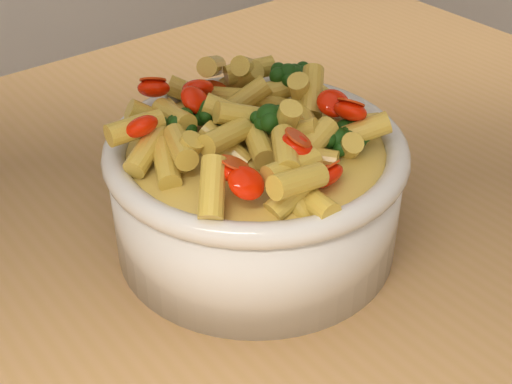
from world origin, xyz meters
TOP-DOWN VIEW (x-y plane):
  - table at (0.00, 0.00)m, footprint 1.20×0.80m
  - serving_bowl at (0.09, -0.01)m, footprint 0.22×0.22m
  - pasta_salad at (0.09, -0.01)m, footprint 0.18×0.18m

SIDE VIEW (x-z plane):
  - table at x=0.00m, z-range 0.35..1.25m
  - serving_bowl at x=0.09m, z-range 0.90..1.00m
  - pasta_salad at x=0.09m, z-range 0.99..1.03m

